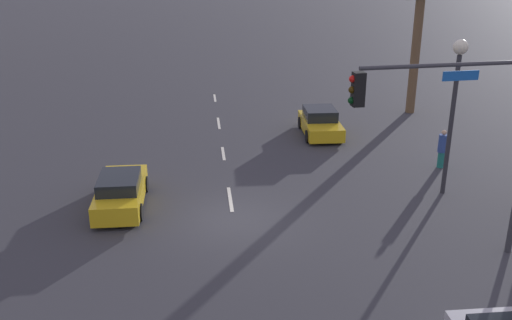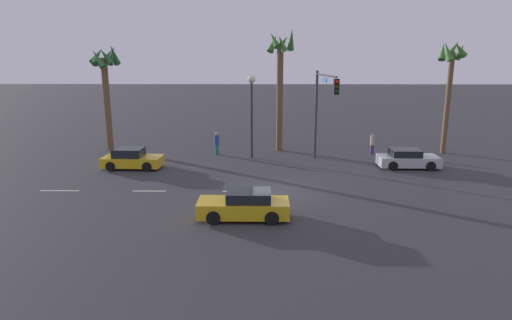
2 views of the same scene
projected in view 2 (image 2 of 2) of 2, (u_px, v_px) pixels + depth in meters
name	position (u px, v px, depth m)	size (l,w,h in m)	color
ground_plane	(275.00, 192.00, 24.05)	(220.00, 220.00, 0.00)	#333338
lane_stripe_1	(59.00, 191.00, 24.22)	(2.23, 0.14, 0.01)	silver
lane_stripe_2	(149.00, 191.00, 24.15)	(1.89, 0.14, 0.01)	silver
lane_stripe_3	(243.00, 191.00, 24.08)	(2.32, 0.14, 0.01)	silver
car_0	(244.00, 206.00, 19.87)	(4.24, 1.79, 1.34)	gold
car_1	(132.00, 159.00, 29.18)	(4.01, 2.02, 1.38)	gold
car_2	(407.00, 159.00, 29.32)	(4.06, 1.95, 1.29)	#B7B7BC
traffic_signal	(322.00, 101.00, 29.62)	(0.75, 5.88, 6.47)	#38383D
streetlamp	(252.00, 101.00, 31.46)	(0.56, 0.56, 6.14)	#2D2D33
pedestrian_0	(217.00, 143.00, 33.31)	(0.46, 0.46, 1.76)	#1E7266
pedestrian_1	(372.00, 143.00, 33.65)	(0.49, 0.49, 1.64)	#59266B
palm_tree_0	(450.00, 71.00, 32.65)	(2.10, 2.23, 8.75)	brown
palm_tree_1	(106.00, 75.00, 34.20)	(2.45, 2.37, 8.50)	brown
palm_tree_2	(280.00, 70.00, 33.63)	(2.34, 2.21, 9.65)	brown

